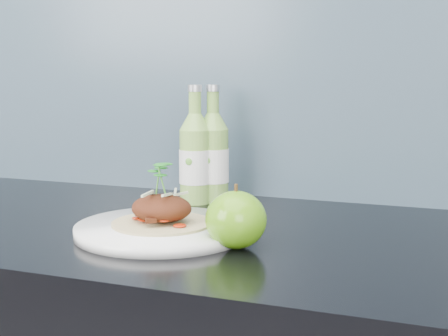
{
  "coord_description": "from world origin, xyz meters",
  "views": [
    {
      "loc": [
        0.41,
        0.79,
        1.14
      ],
      "look_at": [
        0.07,
        1.69,
        1.0
      ],
      "focal_mm": 50.0,
      "sensor_mm": 36.0,
      "label": 1
    }
  ],
  "objects_px": {
    "cider_bottle_left": "(195,158)",
    "cider_bottle_right": "(213,158)",
    "green_apple": "(236,220)",
    "dinner_plate": "(162,229)"
  },
  "relations": [
    {
      "from": "green_apple",
      "to": "cider_bottle_left",
      "type": "xyz_separation_m",
      "value": [
        -0.18,
        0.28,
        0.04
      ]
    },
    {
      "from": "dinner_plate",
      "to": "cider_bottle_right",
      "type": "xyz_separation_m",
      "value": [
        -0.02,
        0.27,
        0.08
      ]
    },
    {
      "from": "dinner_plate",
      "to": "cider_bottle_left",
      "type": "relative_size",
      "value": 1.48
    },
    {
      "from": "dinner_plate",
      "to": "cider_bottle_left",
      "type": "height_order",
      "value": "cider_bottle_left"
    },
    {
      "from": "dinner_plate",
      "to": "cider_bottle_right",
      "type": "height_order",
      "value": "cider_bottle_right"
    },
    {
      "from": "green_apple",
      "to": "cider_bottle_right",
      "type": "bearing_deg",
      "value": 117.42
    },
    {
      "from": "cider_bottle_left",
      "to": "cider_bottle_right",
      "type": "relative_size",
      "value": 1.0
    },
    {
      "from": "green_apple",
      "to": "cider_bottle_left",
      "type": "height_order",
      "value": "cider_bottle_left"
    },
    {
      "from": "dinner_plate",
      "to": "cider_bottle_right",
      "type": "relative_size",
      "value": 1.48
    },
    {
      "from": "dinner_plate",
      "to": "green_apple",
      "type": "relative_size",
      "value": 3.02
    }
  ]
}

